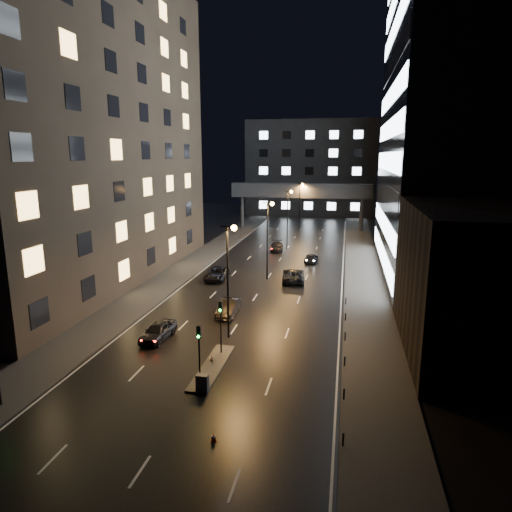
% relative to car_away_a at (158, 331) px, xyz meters
% --- Properties ---
extents(ground, '(160.00, 160.00, 0.00)m').
position_rel_car_away_a_xyz_m(ground, '(5.97, 33.61, -0.79)').
color(ground, black).
rests_on(ground, ground).
extents(sidewalk_left, '(5.00, 110.00, 0.15)m').
position_rel_car_away_a_xyz_m(sidewalk_left, '(-6.53, 28.61, -0.71)').
color(sidewalk_left, '#383533').
rests_on(sidewalk_left, ground).
extents(sidewalk_right, '(5.00, 110.00, 0.15)m').
position_rel_car_away_a_xyz_m(sidewalk_right, '(18.47, 28.61, -0.71)').
color(sidewalk_right, '#383533').
rests_on(sidewalk_right, ground).
extents(building_left, '(15.00, 48.00, 40.00)m').
position_rel_car_away_a_xyz_m(building_left, '(-16.53, 17.61, 19.21)').
color(building_left, '#2D2319').
rests_on(building_left, ground).
extents(building_right_low, '(10.00, 18.00, 12.00)m').
position_rel_car_away_a_xyz_m(building_right_low, '(25.97, 2.61, 5.21)').
color(building_right_low, black).
rests_on(building_right_low, ground).
extents(building_right_glass, '(20.00, 36.00, 45.00)m').
position_rel_car_away_a_xyz_m(building_right_glass, '(30.97, 29.61, 21.71)').
color(building_right_glass, black).
rests_on(building_right_glass, ground).
extents(building_far, '(34.00, 14.00, 25.00)m').
position_rel_car_away_a_xyz_m(building_far, '(5.97, 91.61, 11.71)').
color(building_far, '#333335').
rests_on(building_far, ground).
extents(skybridge, '(30.00, 3.00, 10.00)m').
position_rel_car_away_a_xyz_m(skybridge, '(5.97, 63.61, 7.55)').
color(skybridge, '#333335').
rests_on(skybridge, ground).
extents(median_island, '(1.60, 8.00, 0.15)m').
position_rel_car_away_a_xyz_m(median_island, '(6.27, -4.39, -0.71)').
color(median_island, '#383533').
rests_on(median_island, ground).
extents(traffic_signal_near, '(0.28, 0.34, 4.40)m').
position_rel_car_away_a_xyz_m(traffic_signal_near, '(6.27, -1.90, 2.31)').
color(traffic_signal_near, black).
rests_on(traffic_signal_near, median_island).
extents(traffic_signal_far, '(0.28, 0.34, 4.40)m').
position_rel_car_away_a_xyz_m(traffic_signal_far, '(6.27, -7.40, 2.31)').
color(traffic_signal_far, black).
rests_on(traffic_signal_far, median_island).
extents(bollard_row, '(0.12, 25.12, 0.90)m').
position_rel_car_away_a_xyz_m(bollard_row, '(16.17, 0.11, -0.34)').
color(bollard_row, black).
rests_on(bollard_row, ground).
extents(streetlight_near, '(1.45, 0.50, 10.15)m').
position_rel_car_away_a_xyz_m(streetlight_near, '(6.13, 1.61, 5.71)').
color(streetlight_near, black).
rests_on(streetlight_near, ground).
extents(streetlight_mid_a, '(1.45, 0.50, 10.15)m').
position_rel_car_away_a_xyz_m(streetlight_mid_a, '(6.13, 21.61, 5.71)').
color(streetlight_mid_a, black).
rests_on(streetlight_mid_a, ground).
extents(streetlight_mid_b, '(1.45, 0.50, 10.15)m').
position_rel_car_away_a_xyz_m(streetlight_mid_b, '(6.13, 41.61, 5.71)').
color(streetlight_mid_b, black).
rests_on(streetlight_mid_b, ground).
extents(streetlight_far, '(1.45, 0.50, 10.15)m').
position_rel_car_away_a_xyz_m(streetlight_far, '(6.13, 61.61, 5.71)').
color(streetlight_far, black).
rests_on(streetlight_far, ground).
extents(car_away_a, '(2.27, 4.77, 1.57)m').
position_rel_car_away_a_xyz_m(car_away_a, '(0.00, 0.00, 0.00)').
color(car_away_a, black).
rests_on(car_away_a, ground).
extents(car_away_b, '(1.74, 4.81, 1.58)m').
position_rel_car_away_a_xyz_m(car_away_b, '(4.47, 7.38, 0.00)').
color(car_away_b, black).
rests_on(car_away_b, ground).
extents(car_away_c, '(2.91, 5.71, 1.54)m').
position_rel_car_away_a_xyz_m(car_away_c, '(-0.49, 20.31, -0.01)').
color(car_away_c, black).
rests_on(car_away_c, ground).
extents(car_away_d, '(2.66, 5.28, 1.47)m').
position_rel_car_away_a_xyz_m(car_away_d, '(4.47, 40.00, -0.05)').
color(car_away_d, black).
rests_on(car_away_d, ground).
extents(car_toward_a, '(3.35, 6.16, 1.64)m').
position_rel_car_away_a_xyz_m(car_toward_a, '(9.45, 21.28, 0.03)').
color(car_toward_a, black).
rests_on(car_toward_a, ground).
extents(car_toward_b, '(2.02, 4.49, 1.28)m').
position_rel_car_away_a_xyz_m(car_toward_b, '(10.86, 32.61, -0.15)').
color(car_toward_b, black).
rests_on(car_toward_b, ground).
extents(utility_cabinet, '(0.84, 0.53, 1.17)m').
position_rel_car_away_a_xyz_m(utility_cabinet, '(6.67, -8.09, -0.05)').
color(utility_cabinet, '#4B4B4D').
rests_on(utility_cabinet, median_island).
extents(cone_a, '(0.45, 0.45, 0.51)m').
position_rel_car_away_a_xyz_m(cone_a, '(5.91, -3.39, -0.53)').
color(cone_a, orange).
rests_on(cone_a, ground).
extents(cone_b, '(0.44, 0.44, 0.54)m').
position_rel_car_away_a_xyz_m(cone_b, '(8.97, -13.24, -0.52)').
color(cone_b, '#FF580D').
rests_on(cone_b, ground).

